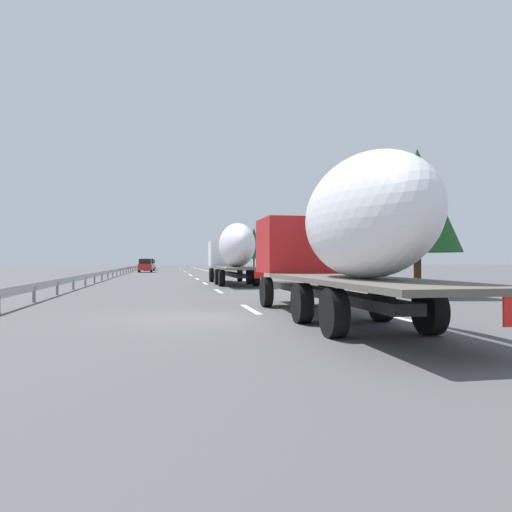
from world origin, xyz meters
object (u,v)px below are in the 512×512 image
(car_red_compact, at_px, (145,265))
(road_sign, at_px, (239,253))
(car_silver_hatch, at_px, (149,265))
(car_white_van, at_px, (151,264))
(truck_lead, at_px, (234,250))
(truck_trailing, at_px, (342,233))

(car_red_compact, relative_size, road_sign, 1.21)
(car_silver_hatch, xyz_separation_m, car_white_van, (16.49, 0.24, -0.05))
(truck_lead, xyz_separation_m, car_silver_hatch, (48.05, 7.18, -1.38))
(truck_trailing, relative_size, road_sign, 3.57)
(car_silver_hatch, relative_size, road_sign, 1.21)
(truck_lead, distance_m, car_white_van, 64.99)
(truck_trailing, xyz_separation_m, road_sign, (38.66, -3.10, 0.06))
(truck_lead, xyz_separation_m, car_red_compact, (36.33, 7.32, -1.40))
(car_white_van, height_order, road_sign, road_sign)
(car_red_compact, height_order, road_sign, road_sign)
(truck_trailing, bearing_deg, road_sign, -4.58)
(car_white_van, bearing_deg, road_sign, -167.20)
(truck_lead, bearing_deg, truck_trailing, -180.00)
(car_white_van, distance_m, road_sign, 47.49)
(truck_lead, distance_m, car_silver_hatch, 48.61)
(truck_trailing, relative_size, car_red_compact, 2.94)
(car_white_van, distance_m, car_red_compact, 28.21)
(truck_trailing, distance_m, car_white_van, 85.29)
(truck_trailing, height_order, car_red_compact, truck_trailing)
(truck_lead, height_order, car_white_van, truck_lead)
(road_sign, bearing_deg, car_red_compact, 29.97)
(car_white_van, relative_size, road_sign, 1.29)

